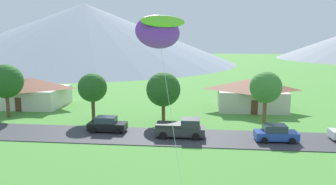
# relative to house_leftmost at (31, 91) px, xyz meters

# --- Properties ---
(road_strip) EXTENTS (160.00, 6.20, 0.08)m
(road_strip) POSITION_rel_house_leftmost_xyz_m (21.91, -13.47, -2.22)
(road_strip) COLOR #38383D
(road_strip) RESTS_ON ground
(mountain_west_ridge) EXTENTS (117.68, 117.68, 23.10)m
(mountain_west_ridge) POSITION_rel_house_leftmost_xyz_m (-20.53, 80.32, 9.29)
(mountain_west_ridge) COLOR gray
(mountain_west_ridge) RESTS_ON ground
(house_leftmost) EXTENTS (10.45, 8.24, 4.37)m
(house_leftmost) POSITION_rel_house_leftmost_xyz_m (0.00, 0.00, 0.00)
(house_leftmost) COLOR silver
(house_leftmost) RESTS_ON ground
(house_left_center) EXTENTS (10.20, 7.41, 4.52)m
(house_left_center) POSITION_rel_house_leftmost_xyz_m (32.92, 1.27, 0.08)
(house_left_center) COLOR beige
(house_left_center) RESTS_ON ground
(tree_near_left) EXTENTS (3.68, 3.68, 6.58)m
(tree_near_left) POSITION_rel_house_leftmost_xyz_m (33.12, -8.28, 2.43)
(tree_near_left) COLOR brown
(tree_near_left) RESTS_ON ground
(tree_left_of_center) EXTENTS (4.22, 4.22, 6.22)m
(tree_left_of_center) POSITION_rel_house_leftmost_xyz_m (21.10, -7.32, 1.83)
(tree_left_of_center) COLOR brown
(tree_left_of_center) RESTS_ON ground
(tree_center) EXTENTS (3.63, 3.63, 6.00)m
(tree_center) POSITION_rel_house_leftmost_xyz_m (12.12, -7.26, 1.89)
(tree_center) COLOR #4C3823
(tree_center) RESTS_ON ground
(tree_right_of_center) EXTENTS (4.38, 4.38, 7.00)m
(tree_right_of_center) POSITION_rel_house_leftmost_xyz_m (0.56, -7.15, 2.52)
(tree_right_of_center) COLOR brown
(tree_right_of_center) RESTS_ON ground
(parked_car_black_mid_east) EXTENTS (4.21, 2.10, 1.68)m
(parked_car_black_mid_east) POSITION_rel_house_leftmost_xyz_m (15.40, -12.31, -1.40)
(parked_car_black_mid_east) COLOR black
(parked_car_black_mid_east) RESTS_ON road_strip
(parked_car_blue_east_end) EXTENTS (4.28, 2.23, 1.68)m
(parked_car_blue_east_end) POSITION_rel_house_leftmost_xyz_m (33.29, -13.82, -1.40)
(parked_car_blue_east_end) COLOR #2847A8
(parked_car_blue_east_end) RESTS_ON road_strip
(pickup_truck_charcoal_west_side) EXTENTS (5.21, 2.34, 1.99)m
(pickup_truck_charcoal_west_side) POSITION_rel_house_leftmost_xyz_m (23.74, -13.48, -1.21)
(pickup_truck_charcoal_west_side) COLOR #333338
(pickup_truck_charcoal_west_side) RESTS_ON road_strip
(kite_flyer_with_kite) EXTENTS (3.50, 4.35, 11.73)m
(kite_flyer_with_kite) POSITION_rel_house_leftmost_xyz_m (23.59, -29.46, 8.35)
(kite_flyer_with_kite) COLOR navy
(kite_flyer_with_kite) RESTS_ON ground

